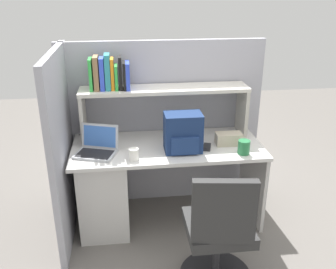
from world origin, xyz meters
TOP-DOWN VIEW (x-y plane):
  - ground_plane at (0.00, 0.00)m, footprint 8.00×8.00m
  - desk at (-0.39, 0.00)m, footprint 1.60×0.70m
  - cubicle_partition_rear at (0.00, 0.38)m, footprint 1.84×0.05m
  - cubicle_partition_left at (-0.85, -0.05)m, footprint 0.05×1.06m
  - overhead_hutch at (0.00, 0.20)m, footprint 1.44×0.28m
  - reference_books_on_shelf at (-0.46, 0.20)m, footprint 0.33×0.18m
  - laptop at (-0.58, -0.09)m, footprint 0.37×0.34m
  - backpack at (0.11, -0.12)m, footprint 0.30×0.22m
  - computer_mouse at (0.32, -0.11)m, footprint 0.09×0.12m
  - paper_cup at (-0.29, -0.24)m, footprint 0.08×0.08m
  - tissue_box at (0.52, -0.04)m, footprint 0.22×0.12m
  - snack_canister at (0.59, -0.24)m, footprint 0.10×0.10m
  - office_chair at (0.25, -0.85)m, footprint 0.52×0.52m

SIDE VIEW (x-z plane):
  - ground_plane at x=0.00m, z-range 0.00..0.00m
  - office_chair at x=0.25m, z-range -0.07..0.86m
  - desk at x=-0.39m, z-range 0.04..0.77m
  - computer_mouse at x=0.32m, z-range 0.73..0.76m
  - cubicle_partition_rear at x=0.00m, z-range 0.00..1.55m
  - cubicle_partition_left at x=-0.85m, z-range 0.00..1.55m
  - paper_cup at x=-0.29m, z-range 0.73..0.82m
  - tissue_box at x=0.52m, z-range 0.73..0.83m
  - laptop at x=-0.58m, z-range 0.67..0.89m
  - snack_canister at x=0.59m, z-range 0.73..0.84m
  - backpack at x=0.11m, z-range 0.73..1.04m
  - overhead_hutch at x=0.00m, z-range 0.86..1.31m
  - reference_books_on_shelf at x=-0.46m, z-range 1.16..1.46m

